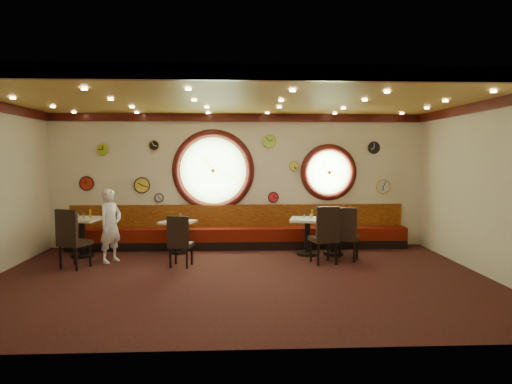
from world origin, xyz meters
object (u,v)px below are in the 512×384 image
at_px(condiment_a_salt, 78,215).
at_px(condiment_a_bottle, 90,213).
at_px(condiment_a_pepper, 84,216).
at_px(condiment_c_pepper, 310,216).
at_px(condiment_c_bottle, 312,214).
at_px(chair_b, 179,238).
at_px(chair_c, 326,231).
at_px(condiment_b_bottle, 180,217).
at_px(condiment_d_pepper, 336,218).
at_px(table_c, 307,232).
at_px(condiment_d_bottle, 335,215).
at_px(table_a, 82,232).
at_px(chair_a, 71,235).
at_px(waiter, 111,225).
at_px(table_d, 334,233).
at_px(condiment_b_salt, 172,218).
at_px(condiment_d_salt, 330,217).
at_px(condiment_b_pepper, 177,219).
at_px(chair_d, 346,230).
at_px(table_b, 178,233).
at_px(condiment_c_salt, 304,216).

relative_size(condiment_a_salt, condiment_a_bottle, 0.49).
relative_size(condiment_a_pepper, condiment_c_pepper, 0.94).
distance_m(condiment_a_pepper, condiment_c_bottle, 5.01).
distance_m(chair_b, condiment_c_bottle, 3.07).
height_order(chair_c, condiment_b_bottle, chair_c).
height_order(chair_c, condiment_d_pepper, chair_c).
xyz_separation_m(table_c, condiment_d_bottle, (0.64, 0.11, 0.35)).
relative_size(table_a, condiment_d_pepper, 7.72).
bearing_deg(chair_a, condiment_a_pepper, 118.03).
height_order(chair_a, condiment_a_salt, chair_a).
xyz_separation_m(condiment_a_pepper, condiment_d_bottle, (5.52, 0.10, -0.04)).
bearing_deg(waiter, condiment_a_bottle, 74.66).
bearing_deg(condiment_a_salt, waiter, -36.42).
distance_m(table_a, table_d, 5.53).
distance_m(table_c, condiment_b_salt, 3.07).
distance_m(table_a, table_c, 4.94).
distance_m(condiment_b_salt, condiment_b_bottle, 0.21).
distance_m(condiment_d_bottle, waiter, 4.85).
xyz_separation_m(condiment_d_salt, condiment_b_pepper, (-3.43, 0.21, -0.04)).
height_order(chair_a, condiment_c_bottle, chair_a).
relative_size(condiment_c_pepper, condiment_a_bottle, 0.60).
bearing_deg(chair_c, condiment_c_bottle, 82.94).
height_order(condiment_a_salt, condiment_b_bottle, condiment_a_salt).
relative_size(table_c, chair_d, 1.26).
height_order(table_b, condiment_a_salt, condiment_a_salt).
height_order(condiment_c_pepper, condiment_d_bottle, condiment_d_bottle).
distance_m(condiment_b_bottle, waiter, 1.61).
bearing_deg(table_c, table_d, 1.47).
bearing_deg(table_a, condiment_c_pepper, -0.55).
bearing_deg(table_d, chair_c, -111.59).
distance_m(condiment_a_bottle, condiment_b_bottle, 1.95).
bearing_deg(condiment_a_pepper, condiment_b_pepper, 8.99).
xyz_separation_m(chair_b, condiment_a_pepper, (-2.18, 1.01, 0.31)).
distance_m(chair_c, condiment_d_bottle, 1.10).
bearing_deg(condiment_a_pepper, condiment_c_salt, 0.65).
xyz_separation_m(condiment_a_salt, condiment_b_bottle, (2.21, 0.26, -0.08)).
xyz_separation_m(condiment_a_salt, condiment_d_salt, (5.57, -0.07, -0.06)).
relative_size(condiment_c_salt, condiment_c_pepper, 0.85).
distance_m(table_d, condiment_a_bottle, 5.38).
bearing_deg(chair_c, condiment_d_salt, 61.41).
height_order(condiment_b_pepper, waiter, waiter).
xyz_separation_m(table_c, condiment_a_pepper, (-4.88, 0.00, 0.39)).
distance_m(chair_c, condiment_b_salt, 3.49).
xyz_separation_m(chair_c, condiment_b_bottle, (-3.07, 1.34, 0.14)).
relative_size(condiment_d_salt, condiment_d_bottle, 0.58).
relative_size(chair_a, chair_d, 1.04).
xyz_separation_m(condiment_a_salt, condiment_d_pepper, (5.69, -0.22, -0.06)).
relative_size(table_a, table_b, 1.01).
bearing_deg(condiment_d_salt, chair_c, -106.00).
relative_size(condiment_d_pepper, waiter, 0.07).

